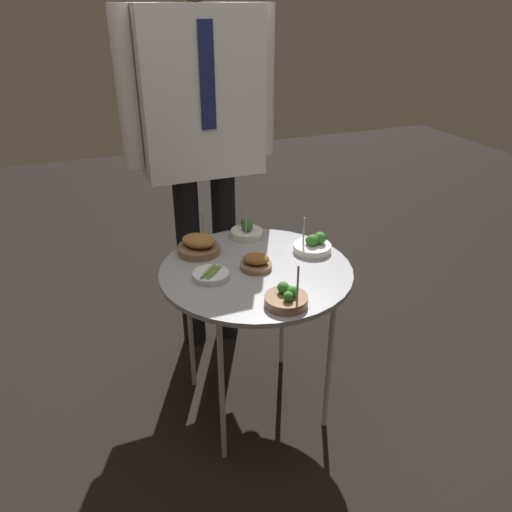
% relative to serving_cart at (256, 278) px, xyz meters
% --- Properties ---
extents(ground_plane, '(8.00, 8.00, 0.00)m').
position_rel_serving_cart_xyz_m(ground_plane, '(0.00, 0.00, -0.61)').
color(ground_plane, black).
extents(serving_cart, '(0.70, 0.70, 0.65)m').
position_rel_serving_cart_xyz_m(serving_cart, '(0.00, 0.00, 0.00)').
color(serving_cart, '#939399').
rests_on(serving_cart, ground_plane).
extents(bowl_roast_front_right, '(0.12, 0.12, 0.06)m').
position_rel_serving_cart_xyz_m(bowl_roast_front_right, '(-0.00, -0.00, 0.07)').
color(bowl_roast_front_right, brown).
rests_on(bowl_roast_front_right, serving_cart).
extents(bowl_asparagus_mid_right, '(0.13, 0.13, 0.03)m').
position_rel_serving_cart_xyz_m(bowl_asparagus_mid_right, '(-0.17, -0.01, 0.05)').
color(bowl_asparagus_mid_right, silver).
rests_on(bowl_asparagus_mid_right, serving_cart).
extents(bowl_broccoli_front_center, '(0.14, 0.14, 0.15)m').
position_rel_serving_cart_xyz_m(bowl_broccoli_front_center, '(0.00, -0.26, 0.06)').
color(bowl_broccoli_front_center, brown).
rests_on(bowl_broccoli_front_center, serving_cart).
extents(bowl_roast_center, '(0.16, 0.17, 0.16)m').
position_rel_serving_cart_xyz_m(bowl_roast_center, '(-0.16, 0.20, 0.07)').
color(bowl_roast_center, brown).
rests_on(bowl_roast_center, serving_cart).
extents(bowl_broccoli_mid_left, '(0.15, 0.15, 0.13)m').
position_rel_serving_cart_xyz_m(bowl_broccoli_mid_left, '(0.25, 0.05, 0.07)').
color(bowl_broccoli_mid_left, white).
rests_on(bowl_broccoli_mid_left, serving_cart).
extents(bowl_broccoli_front_left, '(0.13, 0.13, 0.13)m').
position_rel_serving_cart_xyz_m(bowl_broccoli_front_left, '(0.06, 0.27, 0.07)').
color(bowl_broccoli_front_left, silver).
rests_on(bowl_broccoli_front_left, serving_cart).
extents(waiter_figure, '(0.64, 0.24, 1.73)m').
position_rel_serving_cart_xyz_m(waiter_figure, '(-0.04, 0.52, 0.49)').
color(waiter_figure, black).
rests_on(waiter_figure, ground_plane).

